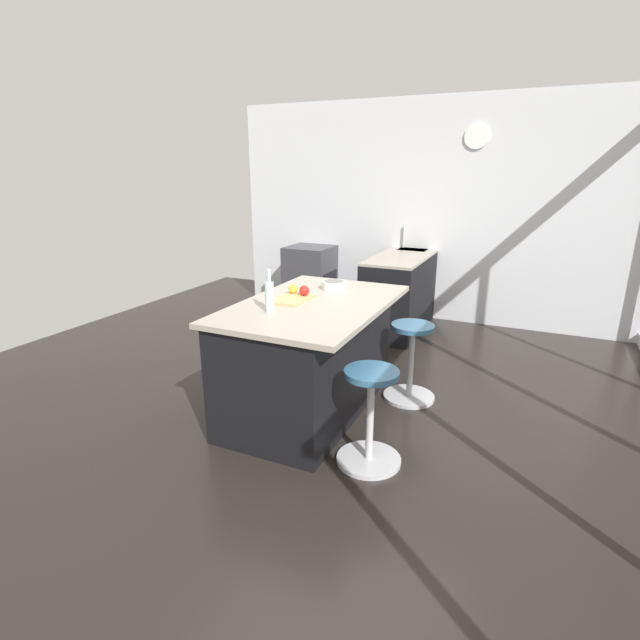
# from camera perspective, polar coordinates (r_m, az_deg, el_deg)

# --- Properties ---
(ground_plane) EXTENTS (7.61, 7.61, 0.00)m
(ground_plane) POSITION_cam_1_polar(r_m,az_deg,el_deg) (4.11, 1.75, -10.24)
(ground_plane) COLOR black
(interior_partition_left) EXTENTS (0.15, 5.18, 2.75)m
(interior_partition_left) POSITION_cam_1_polar(r_m,az_deg,el_deg) (6.46, 12.42, 12.37)
(interior_partition_left) COLOR silver
(interior_partition_left) RESTS_ON ground_plane
(sink_cabinet) EXTENTS (2.07, 0.60, 1.20)m
(sink_cabinet) POSITION_cam_1_polar(r_m,az_deg,el_deg) (6.29, 10.29, 3.94)
(sink_cabinet) COLOR black
(sink_cabinet) RESTS_ON ground_plane
(oven_range) EXTENTS (0.60, 0.61, 0.89)m
(oven_range) POSITION_cam_1_polar(r_m,az_deg,el_deg) (6.76, -1.15, 4.97)
(oven_range) COLOR #38383D
(oven_range) RESTS_ON ground_plane
(kitchen_island) EXTENTS (1.67, 1.06, 0.92)m
(kitchen_island) POSITION_cam_1_polar(r_m,az_deg,el_deg) (3.90, -1.30, -4.27)
(kitchen_island) COLOR black
(kitchen_island) RESTS_ON ground_plane
(stool_by_window) EXTENTS (0.44, 0.44, 0.67)m
(stool_by_window) POSITION_cam_1_polar(r_m,az_deg,el_deg) (4.19, 10.68, -5.17)
(stool_by_window) COLOR #B7B7BC
(stool_by_window) RESTS_ON ground_plane
(stool_middle) EXTENTS (0.44, 0.44, 0.67)m
(stool_middle) POSITION_cam_1_polar(r_m,az_deg,el_deg) (3.28, 5.94, -11.68)
(stool_middle) COLOR #B7B7BC
(stool_middle) RESTS_ON ground_plane
(cutting_board) EXTENTS (0.36, 0.24, 0.02)m
(cutting_board) POSITION_cam_1_polar(r_m,az_deg,el_deg) (3.79, -3.25, 2.47)
(cutting_board) COLOR tan
(cutting_board) RESTS_ON kitchen_island
(apple_red) EXTENTS (0.08, 0.08, 0.08)m
(apple_red) POSITION_cam_1_polar(r_m,az_deg,el_deg) (3.85, -1.87, 3.50)
(apple_red) COLOR red
(apple_red) RESTS_ON cutting_board
(apple_yellow) EXTENTS (0.08, 0.08, 0.08)m
(apple_yellow) POSITION_cam_1_polar(r_m,az_deg,el_deg) (3.93, -3.18, 3.75)
(apple_yellow) COLOR gold
(apple_yellow) RESTS_ON cutting_board
(water_bottle) EXTENTS (0.06, 0.06, 0.31)m
(water_bottle) POSITION_cam_1_polar(r_m,az_deg,el_deg) (3.47, -6.01, 2.90)
(water_bottle) COLOR silver
(water_bottle) RESTS_ON kitchen_island
(fruit_bowl) EXTENTS (0.21, 0.21, 0.07)m
(fruit_bowl) POSITION_cam_1_polar(r_m,az_deg,el_deg) (4.14, 1.67, 4.20)
(fruit_bowl) COLOR silver
(fruit_bowl) RESTS_ON kitchen_island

